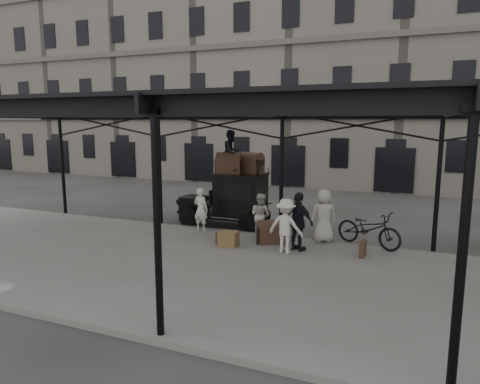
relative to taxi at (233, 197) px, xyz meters
The scene contains 18 objects.
ground 4.03m from the taxi, 53.25° to the right, with size 120.00×120.00×0.00m, color #383533.
platform 5.69m from the taxi, 65.64° to the right, with size 28.00×8.00×0.15m, color slate.
canopy 6.31m from the taxi, 64.40° to the right, with size 22.50×9.00×4.74m.
building_frontage 16.17m from the taxi, 81.24° to the left, with size 64.00×8.00×14.00m, color slate.
taxi is the anchor object (origin of this frame).
porter_left 1.71m from the taxi, 112.21° to the right, with size 0.59×0.39×1.63m, color silver.
porter_midleft 2.25m from the taxi, 41.48° to the right, with size 0.75×0.59×1.55m, color beige.
porter_centre 4.08m from the taxi, 18.28° to the right, with size 0.88×0.57×1.80m, color #BDB7AD.
porter_official 4.24m from the taxi, 37.92° to the right, with size 1.09×0.45×1.86m, color black.
porter_right 4.26m from the taxi, 44.41° to the right, with size 1.10×0.63×1.70m, color silver.
bicycle 5.52m from the taxi, 13.54° to the right, with size 0.79×2.26×1.19m, color black.
porter_roof 1.82m from the taxi, 107.50° to the right, with size 0.82×0.64×1.68m, color black.
steamer_trunk_roof_near 1.35m from the taxi, 108.07° to the right, with size 0.94×0.57×0.69m, color #4F3624, non-canonical shape.
steamer_trunk_roof_far 1.49m from the taxi, 16.81° to the left, with size 0.93×0.57×0.68m, color #4F3624, non-canonical shape.
steamer_trunk_platform 3.19m from the taxi, 42.36° to the right, with size 0.90×0.55×0.66m, color #4F3624, non-canonical shape.
wicker_hamper 3.33m from the taxi, 69.60° to the right, with size 0.60×0.45×0.50m, color olive.
suitcase_upright 5.89m from the taxi, 24.52° to the right, with size 0.15×0.60×0.45m, color #4F3624.
suitcase_flat 3.20m from the taxi, 72.05° to the right, with size 0.60×0.15×0.40m, color #4F3624.
Camera 1 is at (4.32, -12.29, 4.17)m, focal length 32.00 mm.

